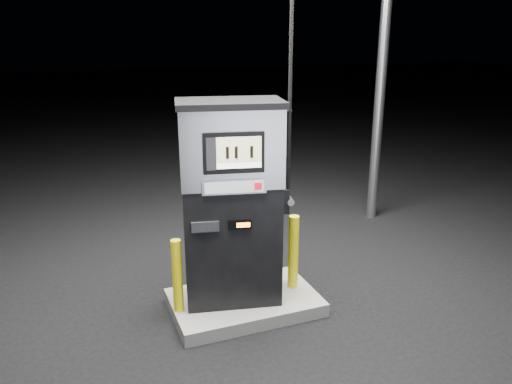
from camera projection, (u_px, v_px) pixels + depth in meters
name	position (u px, v px, depth m)	size (l,w,h in m)	color
ground	(244.00, 308.00, 5.59)	(80.00, 80.00, 0.00)	black
pump_island	(244.00, 302.00, 5.57)	(1.60, 1.00, 0.15)	slate
fuel_dispenser	(232.00, 202.00, 5.21)	(1.25, 0.85, 4.50)	black
bollard_left	(177.00, 276.00, 5.15)	(0.11, 0.11, 0.80)	#FFED0E
bollard_right	(293.00, 252.00, 5.64)	(0.12, 0.12, 0.86)	#FFED0E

